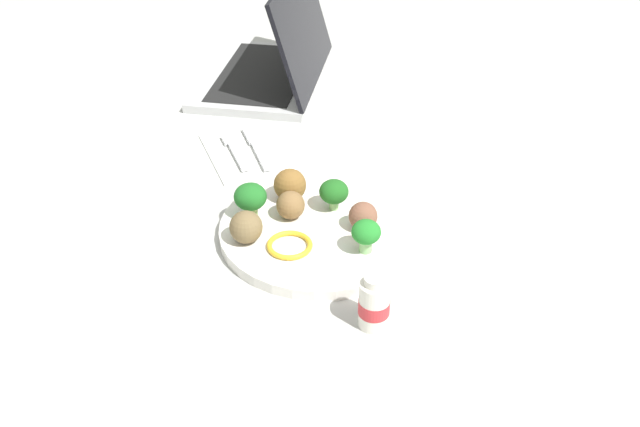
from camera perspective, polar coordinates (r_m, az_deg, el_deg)
The scene contains 15 objects.
ground_plane at distance 1.02m, azimuth 0.00°, elevation -1.66°, with size 4.00×4.00×0.00m, color #B2B2AD.
plate at distance 1.01m, azimuth 0.00°, elevation -1.30°, with size 0.28×0.28×0.02m, color white.
broccoli_floret_mid_right at distance 0.94m, azimuth 3.64°, elevation -1.55°, with size 0.04×0.04×0.05m.
broccoli_floret_center at distance 1.02m, azimuth 1.10°, elevation 1.70°, with size 0.04×0.04×0.05m.
broccoli_floret_front_left at distance 1.01m, azimuth -5.49°, elevation 1.26°, with size 0.05×0.05×0.05m.
meatball_front_right at distance 1.01m, azimuth -2.33°, elevation 0.66°, with size 0.04×0.04×0.04m, color brown.
meatball_far_rim at distance 1.05m, azimuth -2.38°, elevation 2.26°, with size 0.05×0.05×0.05m, color brown.
meatball_front_left at distance 0.99m, azimuth 3.40°, elevation -0.20°, with size 0.04×0.04×0.04m, color brown.
meatball_back_left at distance 0.97m, azimuth -5.86°, elevation -1.00°, with size 0.04×0.04×0.04m, color brown.
pepper_ring_front_right at distance 0.97m, azimuth -2.40°, elevation -2.49°, with size 0.06×0.06×0.01m, color yellow.
napkin at distance 1.21m, azimuth -5.79°, elevation 4.78°, with size 0.17×0.12×0.01m, color white.
fork at distance 1.21m, azimuth -6.72°, elevation 5.00°, with size 0.12×0.02×0.01m.
knife at distance 1.22m, azimuth -5.06°, elevation 5.31°, with size 0.15×0.02×0.01m.
yogurt_bottle at distance 0.86m, azimuth 4.07°, elevation -7.12°, with size 0.04×0.04×0.07m.
laptop at distance 1.44m, azimuth -3.65°, elevation 11.69°, with size 0.39×0.35×0.21m.
Camera 1 is at (-0.77, 0.27, 0.61)m, focal length 40.76 mm.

